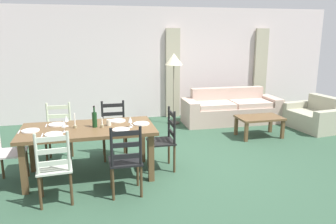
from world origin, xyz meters
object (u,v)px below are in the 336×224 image
at_px(dining_table, 88,133).
at_px(coffee_table, 259,120).
at_px(dining_chair_near_right, 126,161).
at_px(dining_chair_far_right, 114,130).
at_px(dining_chair_head_east, 164,140).
at_px(armchair_upholstered, 315,117).
at_px(wine_bottle, 95,119).
at_px(coffee_cup_primary, 109,123).
at_px(couch, 230,110).
at_px(wine_glass_near_right, 130,120).
at_px(dining_chair_head_west, 6,151).
at_px(dining_chair_near_left, 54,167).
at_px(wine_glass_far_left, 66,119).
at_px(standing_lamp, 174,63).
at_px(dining_chair_far_left, 59,133).
at_px(wine_glass_near_left, 64,124).

bearing_deg(dining_table, coffee_table, 18.88).
height_order(dining_chair_near_right, dining_chair_far_right, same).
height_order(dining_chair_near_right, dining_chair_head_east, same).
bearing_deg(armchair_upholstered, wine_bottle, -163.65).
distance_m(dining_chair_far_right, coffee_cup_primary, 0.76).
distance_m(dining_chair_near_right, dining_chair_head_east, 1.00).
bearing_deg(coffee_table, couch, 94.52).
bearing_deg(dining_chair_far_right, armchair_upholstered, 8.79).
distance_m(wine_bottle, wine_glass_near_right, 0.52).
xyz_separation_m(wine_bottle, wine_glass_near_right, (0.50, -0.14, -0.01)).
bearing_deg(dining_chair_head_west, armchair_upholstered, 13.01).
bearing_deg(dining_chair_near_right, dining_chair_near_left, -178.77).
bearing_deg(wine_bottle, dining_table, -176.61).
bearing_deg(wine_glass_far_left, standing_lamp, 46.98).
distance_m(dining_chair_head_east, wine_glass_far_left, 1.50).
height_order(dining_chair_far_left, armchair_upholstered, dining_chair_far_left).
relative_size(dining_chair_head_east, wine_glass_near_right, 5.96).
distance_m(dining_table, armchair_upholstered, 5.14).
distance_m(dining_table, dining_chair_near_left, 0.87).
height_order(coffee_cup_primary, coffee_table, coffee_cup_primary).
bearing_deg(dining_chair_head_east, standing_lamp, 72.21).
xyz_separation_m(dining_chair_far_left, wine_bottle, (0.58, -0.78, 0.39)).
relative_size(dining_table, standing_lamp, 1.16).
distance_m(dining_chair_far_left, coffee_table, 3.90).
relative_size(wine_glass_far_left, standing_lamp, 0.10).
bearing_deg(coffee_cup_primary, armchair_upholstered, 16.64).
distance_m(dining_chair_head_east, armchair_upholstered, 4.05).
bearing_deg(dining_chair_far_left, wine_bottle, -53.51).
bearing_deg(wine_glass_near_right, dining_chair_far_left, 139.60).
bearing_deg(dining_chair_head_east, dining_table, -179.50).
bearing_deg(armchair_upholstered, wine_glass_near_left, -163.25).
distance_m(dining_table, wine_glass_near_left, 0.41).
height_order(dining_chair_near_left, couch, dining_chair_near_left).
xyz_separation_m(wine_bottle, couch, (3.21, 2.37, -0.58)).
xyz_separation_m(dining_chair_near_left, wine_glass_near_left, (0.11, 0.58, 0.38)).
relative_size(dining_table, dining_chair_near_right, 1.98).
height_order(wine_glass_far_left, coffee_cup_primary, wine_glass_far_left).
xyz_separation_m(wine_bottle, wine_glass_far_left, (-0.40, 0.14, -0.01)).
bearing_deg(wine_bottle, armchair_upholstered, 16.35).
distance_m(wine_glass_far_left, armchair_upholstered, 5.41).
bearing_deg(dining_chair_near_right, armchair_upholstered, 25.59).
relative_size(wine_bottle, standing_lamp, 0.19).
height_order(dining_chair_near_right, standing_lamp, standing_lamp).
height_order(dining_table, dining_chair_head_east, dining_chair_head_east).
distance_m(dining_table, coffee_cup_primary, 0.33).
height_order(wine_glass_near_right, standing_lamp, standing_lamp).
bearing_deg(dining_chair_far_left, dining_chair_far_right, -3.77).
height_order(dining_chair_far_left, dining_chair_far_right, same).
relative_size(dining_chair_near_right, wine_glass_far_left, 5.96).
distance_m(dining_chair_far_left, coffee_cup_primary, 1.12).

